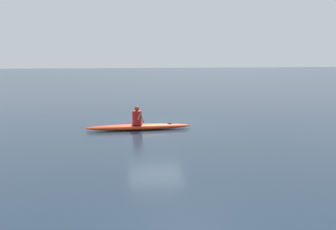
# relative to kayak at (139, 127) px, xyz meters

# --- Properties ---
(ground_plane) EXTENTS (160.00, 160.00, 0.00)m
(ground_plane) POSITION_rel_kayak_xyz_m (-0.83, -0.81, -0.13)
(ground_plane) COLOR #1E2D3D
(kayak) EXTENTS (4.51, 0.59, 0.25)m
(kayak) POSITION_rel_kayak_xyz_m (0.00, 0.00, 0.00)
(kayak) COLOR red
(kayak) RESTS_ON ground
(kayaker) EXTENTS (0.43, 2.30, 0.79)m
(kayaker) POSITION_rel_kayak_xyz_m (0.06, -0.00, 0.45)
(kayaker) COLOR red
(kayaker) RESTS_ON kayak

